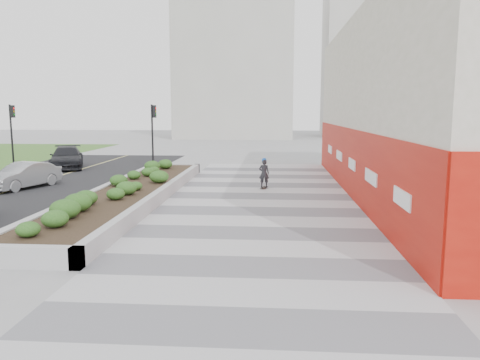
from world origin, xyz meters
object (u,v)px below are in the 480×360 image
object	(u,v)px
traffic_signal_near	(153,127)
skateboarder	(264,173)
car_dark	(67,158)
traffic_signal_far	(12,127)
planter	(132,190)
car_silver	(24,176)

from	to	relation	value
traffic_signal_near	skateboarder	size ratio (longest dim) A/B	2.76
car_dark	traffic_signal_far	bearing A→B (deg)	169.80
planter	traffic_signal_near	xyz separation A→B (m)	(-1.73, 10.50, 2.34)
skateboarder	car_silver	bearing A→B (deg)	-160.94
traffic_signal_far	car_dark	bearing A→B (deg)	11.42
traffic_signal_far	skateboarder	size ratio (longest dim) A/B	2.76
traffic_signal_near	planter	bearing A→B (deg)	-80.65
planter	traffic_signal_far	size ratio (longest dim) A/B	4.29
car_dark	car_silver	bearing A→B (deg)	-101.36
traffic_signal_near	car_dark	world-z (taller)	traffic_signal_near
car_silver	car_dark	distance (m)	8.23
planter	traffic_signal_near	world-z (taller)	traffic_signal_near
skateboarder	car_silver	world-z (taller)	skateboarder
traffic_signal_near	car_dark	distance (m)	6.29
traffic_signal_near	traffic_signal_far	size ratio (longest dim) A/B	1.00
traffic_signal_far	car_dark	xyz separation A→B (m)	(3.25, 0.66, -2.04)
planter	traffic_signal_far	world-z (taller)	traffic_signal_far
traffic_signal_near	skateboarder	distance (m)	10.47
traffic_signal_near	traffic_signal_far	xyz separation A→B (m)	(-9.20, -0.50, 0.00)
traffic_signal_far	skateboarder	world-z (taller)	traffic_signal_far
car_dark	traffic_signal_near	bearing A→B (deg)	-23.13
planter	skateboarder	bearing A→B (deg)	30.44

